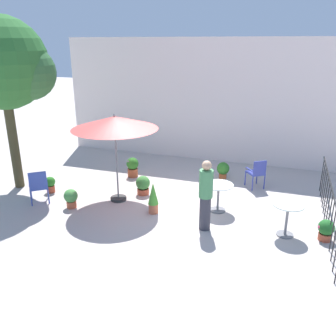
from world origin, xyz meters
The scene contains 17 objects.
ground_plane centered at (0.00, 0.00, 0.00)m, with size 60.00×60.00×0.00m, color #B5A9A2.
villa_facade centered at (0.00, 4.22, 2.15)m, with size 10.74×0.30×4.30m, color silver.
terrace_railing centered at (3.92, 0.00, 0.68)m, with size 0.03×4.83×1.01m.
shade_tree centered at (-4.62, -0.26, 3.60)m, with size 2.63×2.50×4.85m.
patio_umbrella_0 centered at (-1.40, -0.22, 2.16)m, with size 2.26×2.26×2.40m.
cafe_table_0 centered at (1.33, 0.01, 0.51)m, with size 0.75×0.75×0.74m.
cafe_table_1 centered at (3.02, -0.73, 0.54)m, with size 0.69×0.69×0.78m.
patio_chair_0 centered at (-3.32, -1.08, 0.53)m, with size 0.64×0.63×0.93m.
patio_chair_1 centered at (2.11, 1.87, 0.52)m, with size 0.63×0.64×0.89m.
potted_plant_0 centered at (3.86, -0.66, 0.26)m, with size 0.35×0.35×0.48m.
potted_plant_1 centered at (-0.20, -0.64, 0.43)m, with size 0.27×0.27×0.84m.
potted_plant_2 centered at (-0.91, 0.37, 0.28)m, with size 0.41×0.41×0.55m.
potted_plant_3 centered at (1.03, 2.35, 0.30)m, with size 0.40×0.40×0.53m.
potted_plant_4 centered at (-3.50, -0.36, 0.26)m, with size 0.29×0.29×0.47m.
potted_plant_5 centered at (-1.76, 1.57, 0.35)m, with size 0.39×0.39×0.64m.
potted_plant_6 centered at (-2.36, -1.05, 0.29)m, with size 0.36×0.36×0.52m.
standing_person centered at (1.22, -1.02, 0.87)m, with size 0.39×0.39×1.68m.
Camera 1 is at (2.78, -8.27, 4.14)m, focal length 37.94 mm.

